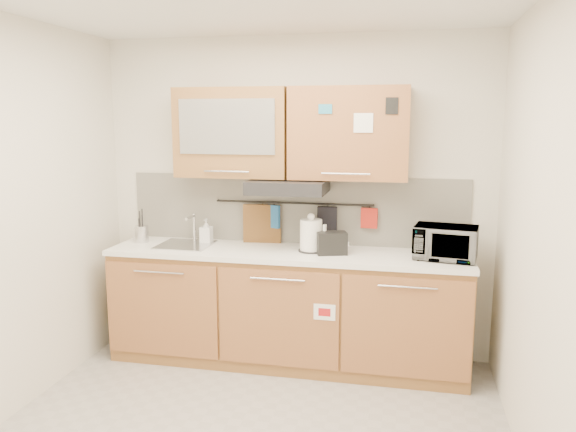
% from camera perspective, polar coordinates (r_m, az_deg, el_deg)
% --- Properties ---
extents(wall_back, '(3.20, 0.00, 3.20)m').
position_cam_1_polar(wall_back, '(4.63, 0.66, 1.91)').
color(wall_back, silver).
rests_on(wall_back, ground).
extents(wall_right, '(0.00, 3.00, 3.00)m').
position_cam_1_polar(wall_right, '(3.14, 24.59, -2.76)').
color(wall_right, silver).
rests_on(wall_right, ground).
extents(base_cabinet, '(2.80, 0.64, 0.88)m').
position_cam_1_polar(base_cabinet, '(4.55, -0.13, -9.85)').
color(base_cabinet, '#996136').
rests_on(base_cabinet, floor).
extents(countertop, '(2.82, 0.62, 0.04)m').
position_cam_1_polar(countertop, '(4.41, -0.14, -3.79)').
color(countertop, white).
rests_on(countertop, base_cabinet).
extents(backsplash, '(2.80, 0.02, 0.56)m').
position_cam_1_polar(backsplash, '(4.63, 0.63, 0.66)').
color(backsplash, silver).
rests_on(backsplash, countertop).
extents(upper_cabinets, '(1.82, 0.37, 0.70)m').
position_cam_1_polar(upper_cabinets, '(4.42, 0.16, 8.43)').
color(upper_cabinets, '#996136').
rests_on(upper_cabinets, wall_back).
extents(range_hood, '(0.60, 0.46, 0.10)m').
position_cam_1_polar(range_hood, '(4.37, 0.02, 3.03)').
color(range_hood, black).
rests_on(range_hood, upper_cabinets).
extents(sink, '(0.42, 0.40, 0.26)m').
position_cam_1_polar(sink, '(4.67, -10.35, -2.88)').
color(sink, silver).
rests_on(sink, countertop).
extents(utensil_rail, '(1.30, 0.02, 0.02)m').
position_cam_1_polar(utensil_rail, '(4.59, 0.54, 1.33)').
color(utensil_rail, black).
rests_on(utensil_rail, backsplash).
extents(utensil_crock, '(0.12, 0.12, 0.28)m').
position_cam_1_polar(utensil_crock, '(4.85, -14.62, -1.73)').
color(utensil_crock, silver).
rests_on(utensil_crock, countertop).
extents(kettle, '(0.22, 0.19, 0.30)m').
position_cam_1_polar(kettle, '(4.36, 2.37, -2.06)').
color(kettle, white).
rests_on(kettle, countertop).
extents(toaster, '(0.25, 0.20, 0.17)m').
position_cam_1_polar(toaster, '(4.29, 4.46, -2.73)').
color(toaster, black).
rests_on(toaster, countertop).
extents(microwave, '(0.49, 0.37, 0.25)m').
position_cam_1_polar(microwave, '(4.28, 15.70, -2.62)').
color(microwave, '#999999').
rests_on(microwave, countertop).
extents(soap_bottle, '(0.09, 0.09, 0.20)m').
position_cam_1_polar(soap_bottle, '(4.71, -8.30, -1.52)').
color(soap_bottle, '#999999').
rests_on(soap_bottle, countertop).
extents(cutting_board, '(0.32, 0.05, 0.39)m').
position_cam_1_polar(cutting_board, '(4.67, -2.65, -1.22)').
color(cutting_board, brown).
rests_on(cutting_board, utensil_rail).
extents(oven_mitt, '(0.12, 0.07, 0.19)m').
position_cam_1_polar(oven_mitt, '(4.63, -1.47, -0.05)').
color(oven_mitt, '#205693').
rests_on(oven_mitt, utensil_rail).
extents(dark_pouch, '(0.16, 0.05, 0.25)m').
position_cam_1_polar(dark_pouch, '(4.55, 4.00, -0.61)').
color(dark_pouch, black).
rests_on(dark_pouch, utensil_rail).
extents(pot_holder, '(0.13, 0.03, 0.16)m').
position_cam_1_polar(pot_holder, '(4.51, 8.24, -0.22)').
color(pot_holder, '#B12217').
rests_on(pot_holder, utensil_rail).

